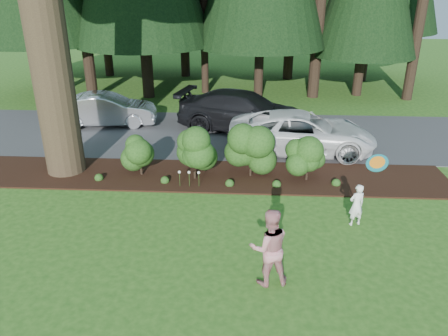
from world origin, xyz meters
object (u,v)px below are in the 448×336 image
child (357,205)px  car_dark_suv (244,111)px  car_white_suv (302,132)px  adult (269,247)px  frisbee (377,163)px  car_silver_wagon (106,110)px

child → car_dark_suv: bearing=-87.9°
car_white_suv → adult: size_ratio=3.06×
car_white_suv → frisbee: size_ratio=9.14×
car_silver_wagon → frisbee: bearing=-138.3°
adult → frisbee: (2.70, 2.41, 0.96)m
car_silver_wagon → car_white_suv: (8.19, -2.71, 0.04)m
car_white_suv → child: (0.88, -5.22, -0.19)m
car_silver_wagon → frisbee: size_ratio=7.27×
car_white_suv → frisbee: (1.20, -5.35, 1.06)m
car_white_suv → car_dark_suv: car_dark_suv is taller
adult → child: bearing=-144.4°
frisbee → adult: bearing=-138.3°
car_silver_wagon → child: size_ratio=3.65×
car_white_suv → adult: adult is taller
child → adult: (-2.38, -2.53, 0.29)m
car_white_suv → child: 5.30m
car_dark_suv → frisbee: size_ratio=9.61×
car_white_suv → car_dark_suv: bearing=44.4°
car_dark_suv → adult: bearing=-162.7°
child → adult: size_ratio=0.67×
adult → frisbee: frisbee is taller
car_silver_wagon → child: 12.05m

